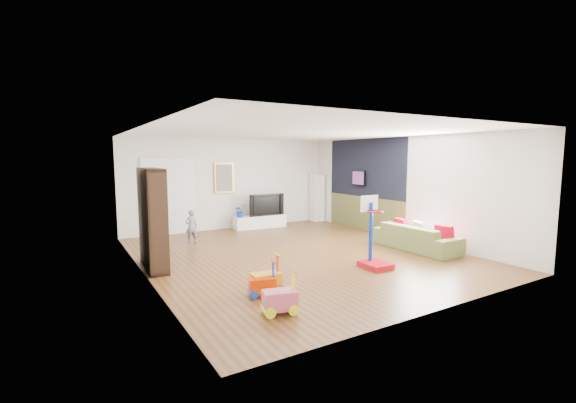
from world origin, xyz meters
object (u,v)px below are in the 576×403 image
bookshelf (152,219)px  media_console (260,222)px  sofa (416,237)px  basketball_hoop (376,232)px

bookshelf → media_console: bearing=39.2°
sofa → basketball_hoop: 2.01m
media_console → basketball_hoop: bearing=-87.3°
bookshelf → basketball_hoop: bookshelf is taller
bookshelf → basketball_hoop: size_ratio=1.37×
bookshelf → sofa: 5.88m
media_console → basketball_hoop: (0.01, -5.03, 0.52)m
bookshelf → sofa: (5.61, -1.62, -0.68)m
media_console → basketball_hoop: basketball_hoop is taller
sofa → media_console: bearing=22.1°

